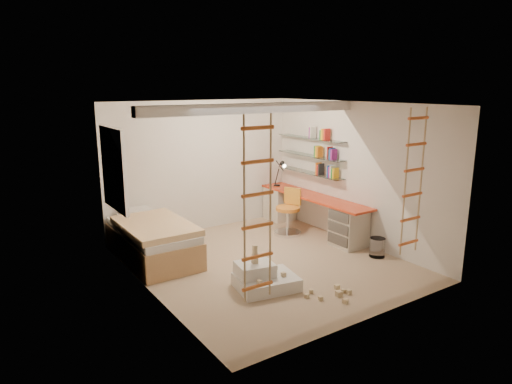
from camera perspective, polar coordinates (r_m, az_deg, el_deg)
floor at (r=7.67m, az=1.26°, el=-8.82°), size 4.50×4.50×0.00m
ceiling_beam at (r=7.37m, az=-0.00°, el=10.43°), size 4.00×0.18×0.16m
window_frame at (r=7.73m, az=-17.36°, el=2.72°), size 0.06×1.15×1.35m
window_blind at (r=7.74m, az=-17.08°, el=2.76°), size 0.02×1.00×1.20m
rope_ladder_left at (r=5.09m, az=0.20°, el=-2.29°), size 0.41×0.04×2.13m
rope_ladder_right at (r=6.93m, az=19.06°, el=1.14°), size 0.41×0.04×2.13m
waste_bin at (r=8.14m, az=14.92°, el=-6.70°), size 0.27×0.27×0.33m
desk at (r=9.19m, az=6.98°, el=-2.51°), size 0.56×2.80×0.75m
shelves at (r=9.26m, az=6.80°, el=4.55°), size 0.25×1.80×0.71m
bed at (r=7.93m, az=-12.78°, el=-5.87°), size 1.02×2.00×0.69m
task_lamp at (r=9.72m, az=3.20°, el=2.87°), size 0.14×0.36×0.57m
swivel_chair at (r=9.01m, az=4.06°, el=-3.22°), size 0.71×0.71×0.91m
play_platform at (r=6.72m, az=0.89°, el=-10.76°), size 0.96×0.81×0.38m
toy_blocks at (r=6.60m, az=5.75°, el=-10.90°), size 1.17×1.18×0.65m
books at (r=9.24m, az=6.82°, el=5.10°), size 0.14×0.58×0.92m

